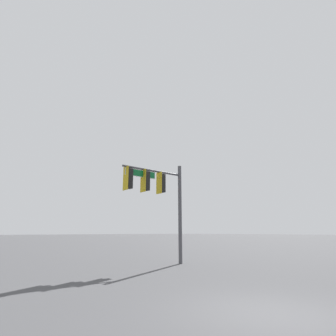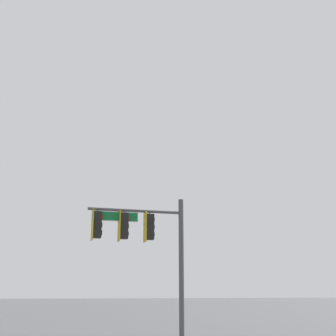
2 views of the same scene
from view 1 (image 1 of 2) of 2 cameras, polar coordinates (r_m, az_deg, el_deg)
name	(u,v)px [view 1 (image 1 of 2)]	position (r m, az deg, el deg)	size (l,w,h in m)	color
ground_plane	(274,316)	(7.11, 22.01, -27.63)	(400.00, 400.00, 0.00)	#474749
signal_pole_near	(158,191)	(15.40, -2.19, -5.03)	(4.19, 0.65, 5.91)	#47474C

